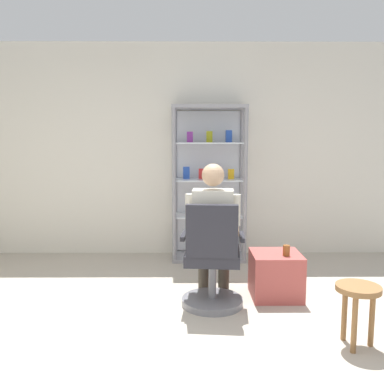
{
  "coord_description": "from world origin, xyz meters",
  "views": [
    {
      "loc": [
        0.16,
        -2.42,
        1.52
      ],
      "look_at": [
        0.18,
        1.53,
        1.0
      ],
      "focal_mm": 39.06,
      "sensor_mm": 36.0,
      "label": 1
    }
  ],
  "objects_px": {
    "office_chair": "(212,265)",
    "wooden_stool": "(358,298)",
    "storage_crate": "(276,275)",
    "display_cabinet_main": "(209,182)",
    "tea_glass": "(286,250)",
    "seated_shopkeeper": "(213,226)"
  },
  "relations": [
    {
      "from": "storage_crate",
      "to": "wooden_stool",
      "type": "xyz_separation_m",
      "value": [
        0.39,
        -0.96,
        0.15
      ]
    },
    {
      "from": "display_cabinet_main",
      "to": "storage_crate",
      "type": "relative_size",
      "value": 4.11
    },
    {
      "from": "display_cabinet_main",
      "to": "storage_crate",
      "type": "distance_m",
      "value": 1.65
    },
    {
      "from": "storage_crate",
      "to": "tea_glass",
      "type": "bearing_deg",
      "value": -48.86
    },
    {
      "from": "seated_shopkeeper",
      "to": "wooden_stool",
      "type": "height_order",
      "value": "seated_shopkeeper"
    },
    {
      "from": "office_chair",
      "to": "seated_shopkeeper",
      "type": "relative_size",
      "value": 0.74
    },
    {
      "from": "display_cabinet_main",
      "to": "wooden_stool",
      "type": "distance_m",
      "value": 2.58
    },
    {
      "from": "storage_crate",
      "to": "tea_glass",
      "type": "height_order",
      "value": "tea_glass"
    },
    {
      "from": "storage_crate",
      "to": "tea_glass",
      "type": "distance_m",
      "value": 0.29
    },
    {
      "from": "storage_crate",
      "to": "wooden_stool",
      "type": "bearing_deg",
      "value": -67.77
    },
    {
      "from": "tea_glass",
      "to": "wooden_stool",
      "type": "bearing_deg",
      "value": -70.04
    },
    {
      "from": "office_chair",
      "to": "wooden_stool",
      "type": "xyz_separation_m",
      "value": [
        1.01,
        -0.72,
        -0.03
      ]
    },
    {
      "from": "office_chair",
      "to": "tea_glass",
      "type": "relative_size",
      "value": 9.67
    },
    {
      "from": "office_chair",
      "to": "storage_crate",
      "type": "relative_size",
      "value": 2.07
    },
    {
      "from": "seated_shopkeeper",
      "to": "wooden_stool",
      "type": "relative_size",
      "value": 2.81
    },
    {
      "from": "office_chair",
      "to": "storage_crate",
      "type": "xyz_separation_m",
      "value": [
        0.62,
        0.25,
        -0.18
      ]
    },
    {
      "from": "tea_glass",
      "to": "wooden_stool",
      "type": "height_order",
      "value": "tea_glass"
    },
    {
      "from": "display_cabinet_main",
      "to": "seated_shopkeeper",
      "type": "distance_m",
      "value": 1.45
    },
    {
      "from": "office_chair",
      "to": "wooden_stool",
      "type": "relative_size",
      "value": 2.09
    },
    {
      "from": "display_cabinet_main",
      "to": "office_chair",
      "type": "bearing_deg",
      "value": -91.38
    },
    {
      "from": "seated_shopkeeper",
      "to": "tea_glass",
      "type": "height_order",
      "value": "seated_shopkeeper"
    },
    {
      "from": "display_cabinet_main",
      "to": "storage_crate",
      "type": "xyz_separation_m",
      "value": [
        0.58,
        -1.35,
        -0.75
      ]
    }
  ]
}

